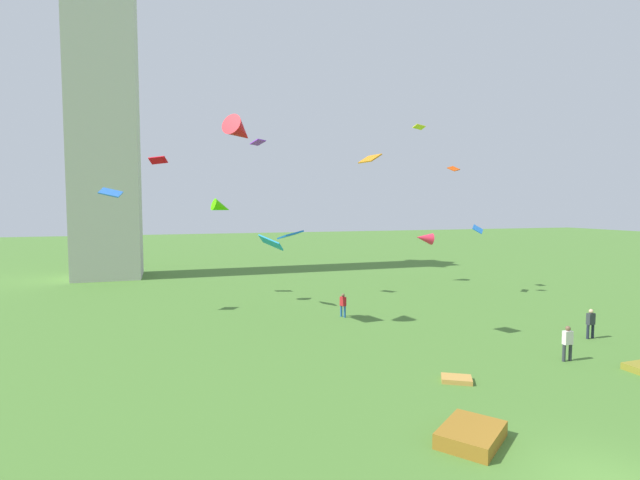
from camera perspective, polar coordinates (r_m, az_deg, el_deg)
monument_obelisk at (r=55.22m, az=-24.46°, el=18.88°), size 6.35×6.35×43.48m
person_0 at (r=31.71m, az=2.76°, el=-7.59°), size 0.37×0.46×1.56m
person_1 at (r=25.73m, az=27.39°, el=-10.66°), size 0.52×0.26×1.68m
person_2 at (r=30.53m, az=29.54°, el=-8.49°), size 0.51×0.27×1.64m
kite_flying_0 at (r=39.66m, az=-18.72°, el=8.99°), size 1.47×1.13×0.62m
kite_flying_1 at (r=25.06m, az=5.97°, el=9.62°), size 0.96×1.28×0.46m
kite_flying_2 at (r=28.96m, az=-3.57°, el=0.62°), size 1.30×1.83×0.64m
kite_flying_3 at (r=28.13m, az=-9.51°, el=12.64°), size 2.33×2.34×1.77m
kite_flying_4 at (r=37.51m, az=-7.41°, el=11.46°), size 1.15×1.30×0.38m
kite_flying_5 at (r=46.76m, az=12.30°, el=0.22°), size 1.84×1.33×1.33m
kite_flying_6 at (r=38.29m, az=11.73°, el=13.05°), size 0.93×0.67×0.36m
kite_flying_7 at (r=35.98m, az=-11.65°, el=3.85°), size 1.69×1.24×1.29m
kite_flying_8 at (r=34.07m, az=-23.66°, el=5.20°), size 1.51×1.09×0.72m
kite_flying_9 at (r=42.27m, az=15.62°, el=8.18°), size 0.81×0.93×0.54m
kite_flying_10 at (r=41.35m, az=18.27°, el=1.23°), size 1.42×1.33×0.77m
kite_flying_11 at (r=34.20m, az=-5.86°, el=-0.31°), size 1.80×2.00×1.23m
kite_bundle_0 at (r=21.47m, az=15.95°, el=-15.65°), size 1.50×1.38×0.20m
kite_bundle_2 at (r=16.61m, az=17.55°, el=-21.24°), size 2.74×2.63×0.48m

